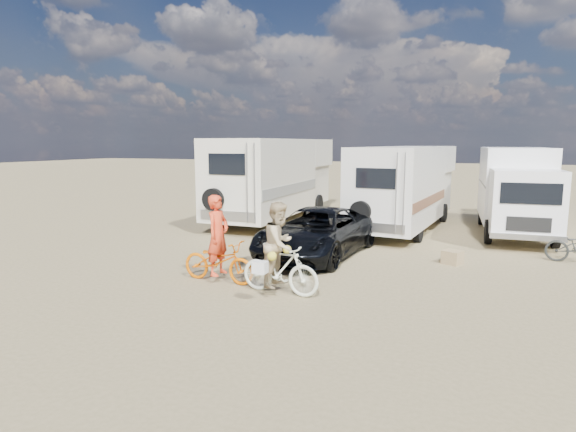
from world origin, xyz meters
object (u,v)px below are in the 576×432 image
at_px(box_truck, 516,192).
at_px(dark_suv, 316,233).
at_px(bike_man, 219,261).
at_px(rider_woman, 280,252).
at_px(crate, 453,257).
at_px(rider_man, 218,243).
at_px(rv_left, 274,180).
at_px(cooler, 364,233).
at_px(rv_main, 406,188).
at_px(bike_woman, 280,269).

distance_m(box_truck, dark_suv, 8.01).
distance_m(bike_man, rider_woman, 1.79).
height_order(bike_man, crate, bike_man).
bearing_deg(rider_man, rv_left, 18.92).
distance_m(box_truck, cooler, 5.70).
height_order(rv_main, rider_woman, rv_main).
height_order(dark_suv, bike_man, dark_suv).
height_order(rider_man, crate, rider_man).
bearing_deg(rider_woman, box_truck, -23.84).
height_order(box_truck, rider_woman, box_truck).
distance_m(rider_woman, crate, 5.42).
relative_size(bike_woman, cooler, 3.75).
xyz_separation_m(rv_left, crate, (7.46, -5.11, -1.53)).
relative_size(rv_main, bike_woman, 4.20).
bearing_deg(rv_left, bike_man, -75.15).
relative_size(rider_man, rider_woman, 1.03).
height_order(box_truck, crate, box_truck).
height_order(rv_left, rider_man, rv_left).
relative_size(bike_man, rider_man, 1.00).
relative_size(rv_main, cooler, 15.75).
bearing_deg(box_truck, bike_man, -130.27).
xyz_separation_m(dark_suv, rider_woman, (0.36, -3.67, 0.23)).
xyz_separation_m(cooler, crate, (2.99, -2.48, -0.01)).
relative_size(box_truck, crate, 14.03).
bearing_deg(crate, bike_man, -143.06).
distance_m(bike_woman, rider_man, 1.78).
bearing_deg(rider_woman, rider_man, 85.00).
distance_m(rv_main, rider_man, 9.42).
xyz_separation_m(box_truck, rider_woman, (-5.24, -9.34, -0.62)).
height_order(rv_main, crate, rv_main).
bearing_deg(rider_woman, rv_left, 29.16).
xyz_separation_m(rv_left, rider_man, (2.36, -8.95, -0.76)).
bearing_deg(bike_woman, rider_woman, 0.00).
bearing_deg(rv_main, bike_man, -103.16).
distance_m(bike_woman, rider_woman, 0.37).
bearing_deg(box_truck, rv_left, 177.79).
bearing_deg(bike_man, cooler, -14.34).
distance_m(rv_left, rider_woman, 10.14).
bearing_deg(dark_suv, rider_woman, -79.60).
relative_size(rv_main, crate, 16.84).
xyz_separation_m(rv_main, box_truck, (3.82, 0.16, -0.02)).
distance_m(rider_man, rider_woman, 1.73).
height_order(rv_main, box_truck, rv_main).
xyz_separation_m(rv_main, rider_man, (-3.12, -8.86, -0.61)).
distance_m(bike_woman, cooler, 6.65).
bearing_deg(dark_suv, crate, 12.17).
bearing_deg(rv_main, crate, -62.24).
bearing_deg(rider_man, crate, -48.92).
bearing_deg(rider_woman, bike_woman, 0.00).
relative_size(box_truck, bike_man, 3.39).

